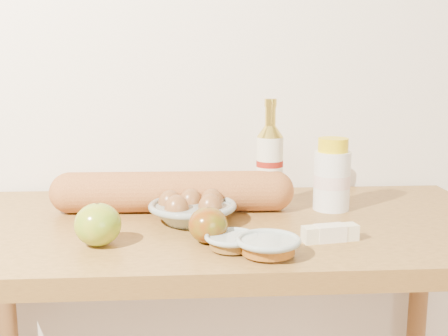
{
  "coord_description": "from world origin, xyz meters",
  "views": [
    {
      "loc": [
        -0.07,
        0.04,
        1.24
      ],
      "look_at": [
        0.0,
        1.15,
        1.02
      ],
      "focal_mm": 45.0,
      "sensor_mm": 36.0,
      "label": 1
    }
  ],
  "objects": [
    {
      "name": "syrup_bowl",
      "position": [
        0.06,
        0.96,
        0.92
      ],
      "size": [
        0.12,
        0.12,
        0.03
      ],
      "rotation": [
        0.0,
        0.0,
        0.06
      ],
      "color": "#919E98",
      "rests_on": "table"
    },
    {
      "name": "sugar_bowl",
      "position": [
        0.0,
        1.0,
        0.92
      ],
      "size": [
        0.12,
        0.12,
        0.03
      ],
      "rotation": [
        0.0,
        0.0,
        0.29
      ],
      "color": "#94A29D",
      "rests_on": "table"
    },
    {
      "name": "baguette",
      "position": [
        -0.11,
        1.26,
        0.95
      ],
      "size": [
        0.55,
        0.1,
        0.09
      ],
      "rotation": [
        0.0,
        0.0,
        -0.02
      ],
      "color": "#B76F38",
      "rests_on": "table"
    },
    {
      "name": "butter_stick",
      "position": [
        0.19,
        1.03,
        0.91
      ],
      "size": [
        0.11,
        0.05,
        0.03
      ],
      "rotation": [
        0.0,
        0.0,
        0.18
      ],
      "color": "beige",
      "rests_on": "table"
    },
    {
      "name": "bourbon_bottle",
      "position": [
        0.11,
        1.28,
        1.0
      ],
      "size": [
        0.07,
        0.07,
        0.25
      ],
      "rotation": [
        0.0,
        0.0,
        0.2
      ],
      "color": "beige",
      "rests_on": "table"
    },
    {
      "name": "apple_redgreen_front",
      "position": [
        -0.04,
        1.04,
        0.93
      ],
      "size": [
        0.1,
        0.1,
        0.07
      ],
      "rotation": [
        0.0,
        0.0,
        -0.36
      ],
      "color": "maroon",
      "rests_on": "table"
    },
    {
      "name": "table",
      "position": [
        0.0,
        1.18,
        0.78
      ],
      "size": [
        1.2,
        0.6,
        0.9
      ],
      "color": "olive",
      "rests_on": "ground"
    },
    {
      "name": "apple_yellowgreen",
      "position": [
        -0.24,
        1.04,
        0.94
      ],
      "size": [
        0.09,
        0.09,
        0.08
      ],
      "rotation": [
        0.0,
        0.0,
        -0.06
      ],
      "color": "#A49720",
      "rests_on": "table"
    },
    {
      "name": "cream_bottle",
      "position": [
        0.25,
        1.26,
        0.98
      ],
      "size": [
        0.1,
        0.1,
        0.16
      ],
      "rotation": [
        0.0,
        0.0,
        0.24
      ],
      "color": "silver",
      "rests_on": "table"
    },
    {
      "name": "egg_bowl",
      "position": [
        -0.06,
        1.18,
        0.93
      ],
      "size": [
        0.2,
        0.2,
        0.07
      ],
      "rotation": [
        0.0,
        0.0,
        0.11
      ],
      "color": "gray",
      "rests_on": "table"
    },
    {
      "name": "back_wall",
      "position": [
        0.0,
        1.51,
        1.3
      ],
      "size": [
        3.5,
        0.02,
        2.6
      ],
      "primitive_type": "cube",
      "color": "silver",
      "rests_on": "ground"
    }
  ]
}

